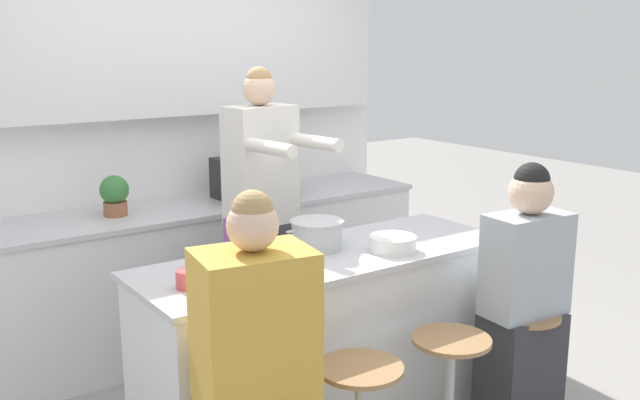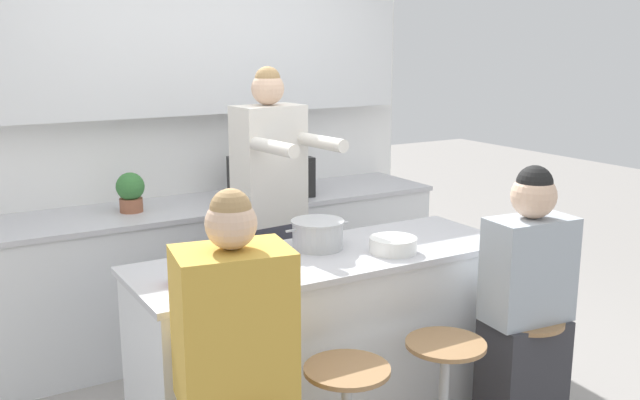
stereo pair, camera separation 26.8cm
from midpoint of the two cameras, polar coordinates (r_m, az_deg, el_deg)
name	(u,v)px [view 2 (the right image)]	position (r m, az deg, el deg)	size (l,w,h in m)	color
wall_back	(191,99)	(4.78, -8.69, 7.97)	(3.30, 0.22, 2.70)	white
back_counter	(215,269)	(4.71, -6.78, -5.56)	(3.07, 0.66, 0.91)	silver
kitchen_island	(327,344)	(3.54, 2.76, -11.49)	(1.87, 0.65, 0.93)	black
bar_stool_rightmost	(522,380)	(3.67, 17.98, -13.54)	(0.38, 0.38, 0.65)	#997047
person_cooking	(271,229)	(3.97, -2.04, -2.38)	(0.43, 0.61, 1.79)	#383842
person_wrapped_blanket	(236,391)	(2.67, -3.82, -15.05)	(0.45, 0.35, 1.43)	gold
person_seated_near	(525,322)	(3.54, 18.24, -9.28)	(0.42, 0.30, 1.38)	#333338
cooking_pot	(318,234)	(3.45, 2.03, -2.78)	(0.35, 0.26, 0.14)	#B7BABC
fruit_bowl	(393,245)	(3.43, 8.11, -3.61)	(0.23, 0.23, 0.07)	white
coffee_cup_near	(238,272)	(2.99, -4.00, -5.83)	(0.12, 0.09, 0.09)	#4C7099
coffee_cup_far	(179,275)	(2.99, -8.70, -6.02)	(0.12, 0.09, 0.08)	#DB4C51
juice_carton	(235,235)	(3.36, -4.59, -2.85)	(0.08, 0.08, 0.20)	#7A428E
microwave	(271,177)	(4.69, -2.30, 1.85)	(0.48, 0.36, 0.27)	black
potted_plant	(130,191)	(4.38, -13.25, 0.68)	(0.17, 0.17, 0.24)	#93563D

